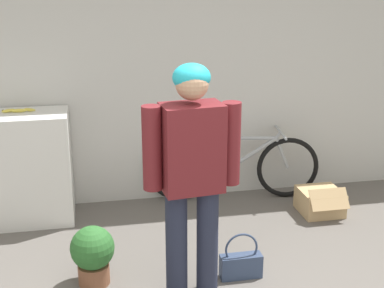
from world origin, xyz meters
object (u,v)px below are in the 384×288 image
object	(u,v)px
person	(192,165)
potted_plant	(93,253)
bicycle	(233,167)
handbag	(241,264)
banana	(18,110)
cardboard_box	(320,201)

from	to	relation	value
person	potted_plant	world-z (taller)	person
person	bicycle	world-z (taller)	person
person	handbag	bearing A→B (deg)	10.22
person	potted_plant	size ratio (longest dim) A/B	3.65
banana	potted_plant	world-z (taller)	banana
bicycle	banana	bearing A→B (deg)	-171.44
bicycle	potted_plant	bearing A→B (deg)	-130.09
cardboard_box	potted_plant	distance (m)	2.28
handbag	potted_plant	xyz separation A→B (m)	(-1.08, 0.13, 0.14)
banana	potted_plant	size ratio (longest dim) A/B	0.66
person	potted_plant	distance (m)	1.02
cardboard_box	potted_plant	bearing A→B (deg)	-159.03
person	banana	world-z (taller)	person
person	cardboard_box	bearing A→B (deg)	29.91
bicycle	handbag	size ratio (longest dim) A/B	4.73
handbag	bicycle	bearing A→B (deg)	77.06
person	bicycle	distance (m)	1.82
bicycle	potted_plant	distance (m)	1.91
cardboard_box	handbag	bearing A→B (deg)	-138.00
banana	bicycle	bearing A→B (deg)	1.39
bicycle	handbag	bearing A→B (deg)	-95.77
person	potted_plant	xyz separation A→B (m)	(-0.68, 0.25, -0.72)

